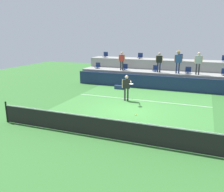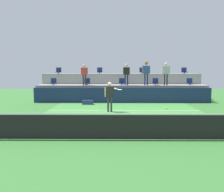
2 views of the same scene
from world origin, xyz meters
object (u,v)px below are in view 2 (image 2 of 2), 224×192
object	(u,v)px
spectator_in_white	(126,72)
spectator_in_grey	(166,71)
tennis_player	(110,94)
stadium_chair_lower_far_right	(190,82)
stadium_chair_lower_right	(156,82)
spectator_leaning_on_rail	(84,73)
tennis_ball	(166,108)
stadium_chair_lower_left	(87,82)
stadium_chair_lower_center	(122,82)
spectator_with_hat	(146,70)
stadium_chair_upper_left	(100,71)
stadium_chair_upper_far_left	(59,71)
stadium_chair_upper_right	(142,71)
equipment_bag	(88,102)
stadium_chair_lower_far_left	(53,82)
stadium_chair_upper_far_right	(184,71)

from	to	relation	value
spectator_in_white	spectator_in_grey	distance (m)	3.01
tennis_player	stadium_chair_lower_far_right	bearing A→B (deg)	41.10
stadium_chair_lower_right	spectator_leaning_on_rail	xyz separation A→B (m)	(-5.50, -0.38, 0.73)
stadium_chair_lower_far_right	tennis_ball	bearing A→B (deg)	-110.48
stadium_chair_lower_left	spectator_in_white	world-z (taller)	spectator_in_white
stadium_chair_lower_far_right	spectator_in_grey	bearing A→B (deg)	-168.81
tennis_player	stadium_chair_lower_center	bearing A→B (deg)	81.20
stadium_chair_lower_far_right	spectator_with_hat	size ratio (longest dim) A/B	0.29
stadium_chair_upper_left	tennis_ball	size ratio (longest dim) A/B	7.65
tennis_player	tennis_ball	xyz separation A→B (m)	(2.13, -5.33, -0.04)
stadium_chair_lower_right	spectator_with_hat	distance (m)	1.26
stadium_chair_upper_left	spectator_leaning_on_rail	bearing A→B (deg)	-115.53
stadium_chair_lower_left	stadium_chair_lower_right	bearing A→B (deg)	0.00
stadium_chair_upper_far_left	tennis_ball	distance (m)	14.17
spectator_leaning_on_rail	spectator_with_hat	world-z (taller)	spectator_with_hat
spectator_in_white	stadium_chair_upper_far_left	bearing A→B (deg)	158.92
stadium_chair_upper_right	tennis_player	size ratio (longest dim) A/B	0.30
stadium_chair_lower_left	equipment_bag	world-z (taller)	stadium_chair_lower_left
stadium_chair_lower_left	stadium_chair_upper_left	world-z (taller)	stadium_chair_upper_left
stadium_chair_upper_left	spectator_in_white	distance (m)	3.08
spectator_in_grey	equipment_bag	distance (m)	6.44
stadium_chair_lower_far_right	spectator_in_white	xyz separation A→B (m)	(-4.95, -0.38, 0.76)
stadium_chair_lower_right	stadium_chair_upper_right	world-z (taller)	stadium_chair_upper_right
stadium_chair_lower_center	equipment_bag	size ratio (longest dim) A/B	0.68
stadium_chair_lower_right	stadium_chair_lower_center	bearing A→B (deg)	180.00
stadium_chair_lower_far_right	spectator_in_grey	size ratio (longest dim) A/B	0.30
spectator_in_white	equipment_bag	distance (m)	3.92
stadium_chair_lower_far_left	equipment_bag	distance (m)	3.89
stadium_chair_upper_far_left	stadium_chair_upper_far_right	size ratio (longest dim) A/B	1.00
stadium_chair_lower_far_right	equipment_bag	world-z (taller)	stadium_chair_lower_far_right
spectator_leaning_on_rail	spectator_with_hat	distance (m)	4.72
stadium_chair_upper_right	spectator_in_grey	size ratio (longest dim) A/B	0.30
stadium_chair_upper_far_left	stadium_chair_upper_left	world-z (taller)	same
stadium_chair_lower_far_left	spectator_with_hat	xyz separation A→B (m)	(7.19, -0.38, 0.91)
stadium_chair_upper_left	spectator_in_grey	xyz separation A→B (m)	(5.17, -2.18, -0.02)
stadium_chair_lower_right	spectator_leaning_on_rail	size ratio (longest dim) A/B	0.33
stadium_chair_lower_center	spectator_with_hat	size ratio (longest dim) A/B	0.29
stadium_chair_lower_far_right	spectator_with_hat	world-z (taller)	spectator_with_hat
stadium_chair_upper_right	equipment_bag	world-z (taller)	stadium_chair_upper_right
spectator_in_grey	stadium_chair_lower_far_left	bearing A→B (deg)	177.47
spectator_leaning_on_rail	stadium_chair_upper_far_right	bearing A→B (deg)	14.93
spectator_in_white	tennis_ball	xyz separation A→B (m)	(0.96, -10.28, -1.21)
stadium_chair_lower_center	spectator_leaning_on_rail	xyz separation A→B (m)	(-2.87, -0.38, 0.73)
stadium_chair_lower_far_left	spectator_in_grey	size ratio (longest dim) A/B	0.30
spectator_leaning_on_rail	tennis_ball	bearing A→B (deg)	-67.89
stadium_chair_lower_left	stadium_chair_lower_center	distance (m)	2.71
spectator_in_white	stadium_chair_lower_far_right	bearing A→B (deg)	4.44
stadium_chair_upper_far_right	equipment_bag	world-z (taller)	stadium_chair_upper_far_right
tennis_player	spectator_in_grey	bearing A→B (deg)	49.87
stadium_chair_upper_far_left	stadium_chair_upper_right	world-z (taller)	same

